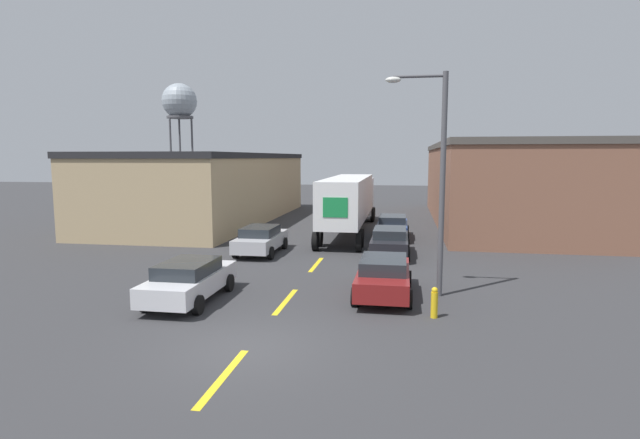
# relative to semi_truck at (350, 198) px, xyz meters

# --- Properties ---
(ground_plane) EXTENTS (160.00, 160.00, 0.00)m
(ground_plane) POSITION_rel_semi_truck_xyz_m (-0.48, -21.29, -2.34)
(ground_plane) COLOR #333335
(road_centerline) EXTENTS (0.20, 15.64, 0.01)m
(road_centerline) POSITION_rel_semi_truck_xyz_m (-0.48, -16.86, -2.33)
(road_centerline) COLOR yellow
(road_centerline) RESTS_ON ground_plane
(warehouse_left) EXTENTS (10.07, 24.49, 5.42)m
(warehouse_left) POSITION_rel_semi_truck_xyz_m (-11.93, 4.84, 0.38)
(warehouse_left) COLOR tan
(warehouse_left) RESTS_ON ground_plane
(warehouse_right) EXTENTS (9.98, 25.89, 6.17)m
(warehouse_right) POSITION_rel_semi_truck_xyz_m (10.93, 6.82, 0.75)
(warehouse_right) COLOR brown
(warehouse_right) RESTS_ON ground_plane
(semi_truck) EXTENTS (2.77, 15.89, 3.80)m
(semi_truck) POSITION_rel_semi_truck_xyz_m (0.00, 0.00, 0.00)
(semi_truck) COLOR silver
(semi_truck) RESTS_ON ground_plane
(parked_car_left_far) EXTENTS (2.07, 4.73, 1.46)m
(parked_car_left_far) POSITION_rel_semi_truck_xyz_m (-3.87, -8.36, -1.56)
(parked_car_left_far) COLOR #B2B2B7
(parked_car_left_far) RESTS_ON ground_plane
(parked_car_right_mid) EXTENTS (2.07, 4.73, 1.46)m
(parked_car_right_mid) POSITION_rel_semi_truck_xyz_m (2.91, -7.80, -1.56)
(parked_car_right_mid) COLOR black
(parked_car_right_mid) RESTS_ON ground_plane
(parked_car_right_far) EXTENTS (2.07, 4.73, 1.46)m
(parked_car_right_far) POSITION_rel_semi_truck_xyz_m (2.91, -2.14, -1.56)
(parked_car_right_far) COLOR navy
(parked_car_right_far) RESTS_ON ground_plane
(parked_car_right_near) EXTENTS (2.07, 4.73, 1.46)m
(parked_car_right_near) POSITION_rel_semi_truck_xyz_m (2.91, -15.57, -1.56)
(parked_car_right_near) COLOR maroon
(parked_car_right_near) RESTS_ON ground_plane
(parked_car_left_near) EXTENTS (2.07, 4.73, 1.46)m
(parked_car_left_near) POSITION_rel_semi_truck_xyz_m (-3.87, -17.35, -1.56)
(parked_car_left_near) COLOR silver
(parked_car_left_near) RESTS_ON ground_plane
(water_tower) EXTENTS (4.93, 4.93, 15.55)m
(water_tower) POSITION_rel_semi_truck_xyz_m (-28.30, 34.62, 10.52)
(water_tower) COLOR #47474C
(water_tower) RESTS_ON ground_plane
(street_lamp) EXTENTS (2.20, 0.32, 8.09)m
(street_lamp) POSITION_rel_semi_truck_xyz_m (4.71, -15.18, 2.32)
(street_lamp) COLOR #4C4C51
(street_lamp) RESTS_ON ground_plane
(fire_hydrant) EXTENTS (0.22, 0.22, 1.00)m
(fire_hydrant) POSITION_rel_semi_truck_xyz_m (4.62, -17.84, -1.84)
(fire_hydrant) COLOR gold
(fire_hydrant) RESTS_ON ground_plane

